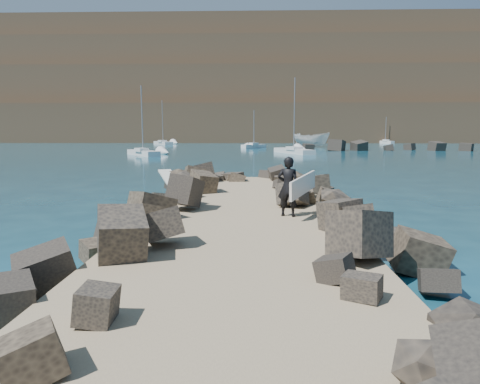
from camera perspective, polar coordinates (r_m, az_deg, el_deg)
The scene contains 15 objects.
ground at distance 13.32m, azimuth 0.13°, elevation -5.77°, with size 800.00×800.00×0.00m, color #0F384C.
jetty at distance 11.31m, azimuth -0.15°, elevation -6.77°, with size 6.00×26.00×0.60m, color #8C7759.
riprap_left at distance 12.18m, azimuth -13.89°, elevation -4.94°, with size 2.60×22.00×1.00m, color black.
riprap_right at distance 12.01m, azimuth 13.95°, elevation -5.13°, with size 2.60×22.00×1.00m, color black.
breakwater_secondary at distance 76.28m, azimuth 28.85°, elevation 5.31°, with size 52.00×4.00×1.20m, color black.
headland at distance 173.65m, azimuth 5.00°, elevation 12.50°, with size 360.00×140.00×32.00m, color #2D4919.
surfboard_resting at distance 18.86m, azimuth -9.35°, elevation 1.50°, with size 0.58×2.33×0.08m, color silver.
boat_imported at distance 82.64m, azimuth 9.49°, elevation 6.90°, with size 2.64×7.02×2.71m, color silver.
surfer_with_board at distance 13.13m, azimuth 6.73°, elevation 0.75°, with size 1.35×2.10×1.84m.
sailboat_e at distance 96.12m, azimuth -10.23°, elevation 6.46°, with size 5.62×7.95×9.71m.
sailboat_c at distance 59.14m, azimuth 7.17°, elevation 5.45°, with size 5.06×8.76×10.30m.
sailboat_f at distance 106.63m, azimuth 18.79°, elevation 6.32°, with size 3.06×5.09×6.33m.
sailboat_a at distance 55.51m, azimuth -12.81°, elevation 5.12°, with size 5.56×6.89×8.80m.
sailboat_b at distance 76.06m, azimuth 1.86°, elevation 6.13°, with size 4.50×4.89×6.75m.
headland_buildings at distance 168.74m, azimuth 7.68°, elevation 18.74°, with size 137.50×30.50×5.00m.
Camera 1 is at (0.35, -12.91, 3.24)m, focal length 32.00 mm.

